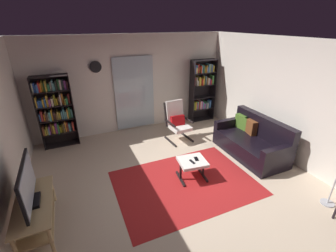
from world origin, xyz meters
TOP-DOWN VIEW (x-y plane):
  - ground_plane at (0.00, 0.00)m, footprint 7.02×7.02m
  - wall_back at (0.00, 2.90)m, footprint 5.60×0.06m
  - wall_right at (2.70, 0.00)m, footprint 0.06×6.00m
  - glass_door_panel at (0.04, 2.83)m, footprint 1.10×0.01m
  - area_rug at (0.16, -0.00)m, footprint 2.64×1.91m
  - tv_stand at (-2.36, -0.07)m, footprint 0.50×1.22m
  - television at (-2.36, -0.05)m, footprint 0.20×1.02m
  - bookshelf_near_tv at (-2.00, 2.64)m, footprint 0.82×0.30m
  - bookshelf_near_sofa at (2.10, 2.67)m, footprint 0.76×0.30m
  - leather_sofa at (2.10, 0.36)m, footprint 0.86×1.72m
  - lounge_armchair at (0.83, 1.76)m, footprint 0.61×0.69m
  - ottoman at (0.36, 0.10)m, footprint 0.58×0.54m
  - tv_remote at (0.33, 0.05)m, footprint 0.06×0.15m
  - cell_phone at (0.45, 0.11)m, footprint 0.10×0.15m
  - wall_clock at (-0.92, 2.82)m, footprint 0.29×0.03m

SIDE VIEW (x-z plane):
  - ground_plane at x=0.00m, z-range 0.00..0.00m
  - area_rug at x=0.16m, z-range 0.00..0.01m
  - leather_sofa at x=2.10m, z-range -0.13..0.77m
  - tv_stand at x=-2.36m, z-range 0.08..0.57m
  - ottoman at x=0.36m, z-range 0.13..0.54m
  - cell_phone at x=0.45m, z-range 0.41..0.42m
  - tv_remote at x=0.33m, z-range 0.41..0.43m
  - lounge_armchair at x=0.83m, z-range 0.02..1.05m
  - television at x=-2.36m, z-range 0.48..1.12m
  - bookshelf_near_tv at x=-2.00m, z-range 0.07..1.84m
  - bookshelf_near_sofa at x=2.10m, z-range 0.09..1.96m
  - glass_door_panel at x=0.04m, z-range 0.05..2.05m
  - wall_back at x=0.00m, z-range 0.00..2.60m
  - wall_right at x=2.70m, z-range 0.00..2.60m
  - wall_clock at x=-0.92m, z-range 1.71..2.00m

